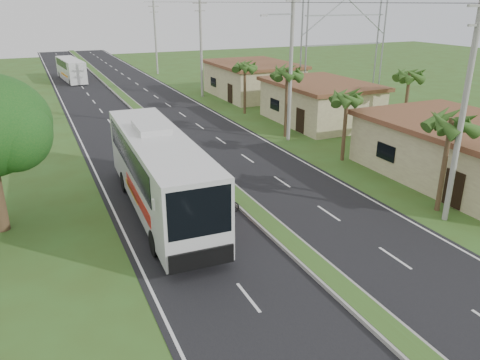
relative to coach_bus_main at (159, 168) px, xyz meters
name	(u,v)px	position (x,y,z in m)	size (l,w,h in m)	color
ground	(327,277)	(4.39, -8.85, -2.43)	(180.00, 180.00, 0.00)	#3A521E
road_asphalt	(179,146)	(4.39, 11.15, -2.42)	(14.00, 160.00, 0.02)	black
median_strip	(178,145)	(4.39, 11.15, -2.33)	(1.20, 160.00, 0.18)	gray
lane_edge_left	(88,157)	(-2.31, 11.15, -2.43)	(0.12, 160.00, 0.01)	silver
lane_edge_right	(257,136)	(11.09, 11.15, -2.43)	(0.12, 160.00, 0.01)	silver
shop_near	(464,151)	(18.39, -2.85, -0.65)	(8.60, 12.60, 3.52)	tan
shop_mid	(320,102)	(18.39, 13.15, -0.57)	(7.60, 10.60, 3.67)	tan
shop_far	(253,79)	(18.39, 27.15, -0.50)	(8.60, 11.60, 3.82)	tan
palm_verge_a	(451,123)	(13.39, -5.85, 2.31)	(2.40, 2.40, 5.45)	#473321
palm_verge_b	(347,98)	(13.79, 3.15, 1.93)	(2.40, 2.40, 5.05)	#473321
palm_verge_c	(287,73)	(13.19, 10.15, 2.69)	(2.40, 2.40, 5.85)	#473321
palm_verge_d	(245,67)	(13.69, 19.15, 2.12)	(2.40, 2.40, 5.25)	#473321
palm_behind_shop	(410,76)	(21.89, 6.15, 2.50)	(2.40, 2.40, 5.65)	#473321
utility_pole_a	(464,109)	(12.89, -6.85, 3.24)	(1.60, 0.28, 11.00)	gray
utility_pole_b	(291,60)	(12.86, 9.15, 3.83)	(3.20, 0.28, 12.00)	gray
utility_pole_c	(201,46)	(12.89, 29.15, 3.24)	(1.60, 0.28, 11.00)	gray
utility_pole_d	(155,37)	(12.89, 49.15, 2.99)	(1.60, 0.28, 10.50)	gray
billboard_lattice	(344,37)	(26.39, 21.15, 4.39)	(10.18, 1.18, 12.07)	gray
coach_bus_main	(159,168)	(0.00, 0.00, 0.00)	(3.32, 13.76, 4.42)	silver
coach_bus_far	(71,68)	(0.27, 47.64, -0.75)	(3.07, 10.29, 2.95)	white
motorcyclist	(223,200)	(2.84, -1.66, -1.63)	(1.74, 0.88, 2.23)	black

